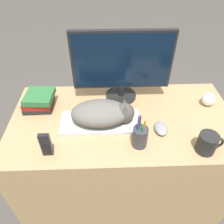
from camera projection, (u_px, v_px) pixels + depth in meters
The scene contains 10 objects.
desk at pixel (121, 158), 1.47m from camera, with size 1.27×0.65×0.74m.
keyboard at pixel (100, 122), 1.19m from camera, with size 0.43×0.18×0.02m.
cat at pixel (104, 113), 1.14m from camera, with size 0.33×0.19×0.13m.
monitor at pixel (123, 64), 1.23m from camera, with size 0.57×0.19×0.42m.
computer_mouse at pixel (161, 128), 1.15m from camera, with size 0.07×0.11×0.03m.
coffee_mug at pixel (208, 143), 1.02m from camera, with size 0.13×0.09×0.10m.
pen_cup at pixel (140, 136), 1.05m from camera, with size 0.07×0.07×0.20m.
baseball at pixel (208, 99), 1.29m from camera, with size 0.08×0.08×0.08m.
phone at pixel (46, 145), 1.00m from camera, with size 0.05×0.02×0.13m.
book_stack at pixel (39, 101), 1.27m from camera, with size 0.18×0.17×0.10m.
Camera 1 is at (-0.10, -0.57, 1.57)m, focal length 35.00 mm.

